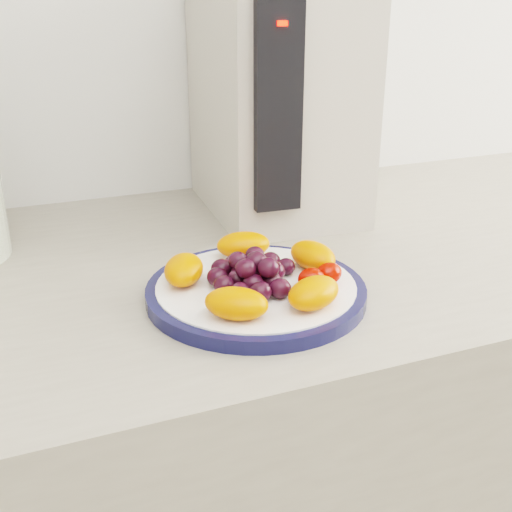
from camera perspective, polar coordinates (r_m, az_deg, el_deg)
name	(u,v)px	position (r m, az deg, el deg)	size (l,w,h in m)	color
plate_rim	(256,292)	(0.70, 0.00, -3.21)	(0.24, 0.24, 0.01)	#11143B
plate_face	(256,291)	(0.70, 0.00, -3.14)	(0.22, 0.22, 0.02)	white
appliance_body	(276,94)	(0.95, 1.79, 14.22)	(0.20, 0.28, 0.34)	#B5AC9D
appliance_panel	(278,109)	(0.80, 1.95, 12.96)	(0.06, 0.02, 0.26)	black
appliance_led	(282,23)	(0.78, 2.34, 19.97)	(0.01, 0.01, 0.01)	#FF0C05
fruit_plate	(259,272)	(0.69, 0.28, -1.44)	(0.21, 0.21, 0.04)	#FF5402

